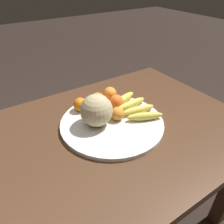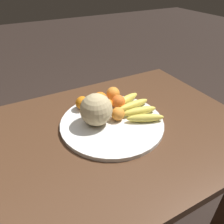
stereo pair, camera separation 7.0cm
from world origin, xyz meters
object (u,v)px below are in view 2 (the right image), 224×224
(melon, at_px, (96,110))
(orange_top_small, at_px, (118,114))
(kitchen_table, at_px, (100,150))
(orange_side_extra, at_px, (107,105))
(orange_front_left, at_px, (100,99))
(orange_back_right, at_px, (82,103))
(orange_back_left, at_px, (96,105))
(banana_bunch, at_px, (135,108))
(fruit_bowl, at_px, (112,123))
(orange_mid_center, at_px, (113,94))
(orange_front_right, at_px, (118,102))

(melon, bearing_deg, orange_top_small, -12.34)
(kitchen_table, xyz_separation_m, orange_side_extra, (0.10, 0.13, 0.14))
(orange_front_left, distance_m, orange_back_right, 0.09)
(kitchen_table, relative_size, orange_back_left, 22.61)
(banana_bunch, bearing_deg, melon, -178.04)
(fruit_bowl, bearing_deg, orange_back_right, 116.02)
(banana_bunch, height_order, orange_mid_center, orange_mid_center)
(kitchen_table, bearing_deg, orange_front_right, 36.59)
(orange_back_left, bearing_deg, melon, -112.56)
(kitchen_table, distance_m, melon, 0.19)
(orange_front_left, xyz_separation_m, orange_top_small, (0.02, -0.15, -0.00))
(fruit_bowl, xyz_separation_m, orange_top_small, (0.03, -0.00, 0.04))
(banana_bunch, bearing_deg, orange_top_small, -167.45)
(orange_side_extra, bearing_deg, melon, -141.00)
(melon, distance_m, orange_back_right, 0.14)
(orange_mid_center, bearing_deg, orange_side_extra, -134.38)
(banana_bunch, relative_size, orange_mid_center, 3.87)
(orange_back_right, bearing_deg, banana_bunch, -33.61)
(fruit_bowl, distance_m, orange_side_extra, 0.10)
(fruit_bowl, height_order, orange_back_right, orange_back_right)
(orange_front_right, bearing_deg, orange_back_left, 165.06)
(banana_bunch, bearing_deg, orange_side_extra, 147.53)
(fruit_bowl, relative_size, orange_back_left, 7.84)
(orange_front_left, bearing_deg, fruit_bowl, -95.41)
(orange_mid_center, distance_m, orange_side_extra, 0.10)
(orange_side_extra, bearing_deg, orange_front_left, 101.76)
(orange_front_left, height_order, orange_mid_center, same)
(orange_back_left, distance_m, orange_back_right, 0.07)
(orange_front_right, distance_m, orange_top_small, 0.10)
(orange_back_right, height_order, orange_top_small, orange_back_right)
(orange_mid_center, distance_m, orange_top_small, 0.18)
(orange_mid_center, height_order, orange_top_small, orange_mid_center)
(orange_side_extra, bearing_deg, orange_top_small, -87.45)
(orange_front_right, relative_size, orange_side_extra, 1.22)
(orange_back_left, bearing_deg, banana_bunch, -30.19)
(fruit_bowl, distance_m, orange_mid_center, 0.20)
(kitchen_table, bearing_deg, melon, 77.45)
(orange_front_right, height_order, orange_back_right, orange_front_right)
(kitchen_table, xyz_separation_m, orange_front_right, (0.16, 0.12, 0.15))
(banana_bunch, xyz_separation_m, orange_back_left, (-0.16, 0.10, 0.01))
(melon, relative_size, orange_back_left, 2.39)
(orange_mid_center, bearing_deg, orange_front_left, -169.26)
(orange_mid_center, bearing_deg, melon, -137.98)
(banana_bunch, bearing_deg, fruit_bowl, -169.84)
(banana_bunch, distance_m, orange_front_right, 0.09)
(fruit_bowl, bearing_deg, orange_top_small, -1.15)
(melon, height_order, orange_top_small, melon)
(melon, xyz_separation_m, orange_front_left, (0.08, 0.13, -0.04))
(banana_bunch, distance_m, orange_top_small, 0.11)
(kitchen_table, xyz_separation_m, banana_bunch, (0.21, 0.05, 0.13))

